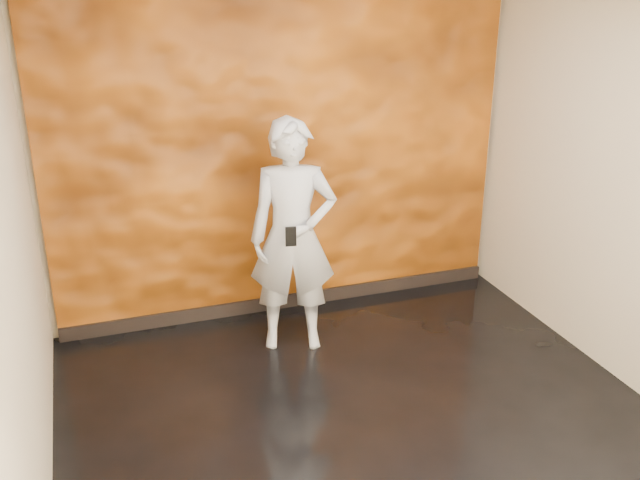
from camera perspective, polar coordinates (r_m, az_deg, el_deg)
The scene contains 5 objects.
room at distance 4.24m, azimuth 4.54°, elevation 0.46°, with size 4.02×4.02×2.81m.
feature_wall at distance 6.00m, azimuth -2.94°, elevation 6.66°, with size 3.90×0.06×2.75m, color orange.
baseboard at distance 6.43m, azimuth -2.62°, elevation -4.86°, with size 3.90×0.04×0.12m, color black.
man at distance 5.50m, azimuth -2.17°, elevation 0.25°, with size 0.67×0.44×1.85m, color #9DA0AD.
phone at distance 5.23m, azimuth -2.35°, elevation 0.28°, with size 0.08×0.02×0.15m, color black.
Camera 1 is at (-1.61, -3.61, 2.92)m, focal length 40.00 mm.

